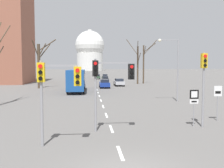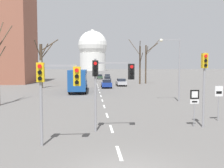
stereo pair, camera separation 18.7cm
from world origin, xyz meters
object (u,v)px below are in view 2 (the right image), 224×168
sedan_near_left (121,82)px  traffic_signal_near_right (204,75)px  traffic_signal_near_left (54,82)px  speed_limit_sign (219,97)px  traffic_signal_centre_tall (108,77)px  sedan_far_left (100,77)px  sedan_mid_centre (106,83)px  sedan_near_right (107,79)px  street_lamp_right (175,62)px  route_sign_post (194,101)px  city_bus (78,79)px  sedan_far_right (107,77)px

sedan_near_left → traffic_signal_near_right: bearing=-88.1°
traffic_signal_near_left → speed_limit_sign: bearing=23.7°
sedan_near_left → traffic_signal_near_left: bearing=-101.6°
traffic_signal_centre_tall → speed_limit_sign: bearing=15.5°
traffic_signal_near_right → traffic_signal_centre_tall: bearing=-175.4°
sedan_far_left → sedan_mid_centre: bearing=-89.8°
sedan_near_right → sedan_far_left: 16.62m
sedan_near_left → sedan_mid_centre: 5.65m
traffic_signal_near_right → traffic_signal_centre_tall: (-6.28, -0.50, -0.07)m
traffic_signal_near_right → street_lamp_right: 12.19m
street_lamp_right → sedan_far_left: 53.52m
route_sign_post → street_lamp_right: size_ratio=0.35×
route_sign_post → sedan_near_left: bearing=91.1°
traffic_signal_centre_tall → route_sign_post: traffic_signal_centre_tall is taller
street_lamp_right → sedan_near_left: street_lamp_right is taller
traffic_signal_centre_tall → sedan_far_left: (1.64, 65.42, -2.59)m
traffic_signal_centre_tall → city_bus: (-3.12, 24.92, -1.34)m
sedan_near_right → sedan_far_left: (-1.41, 16.56, 0.00)m
speed_limit_sign → sedan_mid_centre: 30.04m
traffic_signal_near_right → sedan_mid_centre: (-4.52, 31.10, -2.64)m
speed_limit_sign → sedan_far_left: 63.49m
city_bus → sedan_near_left: bearing=53.8°
traffic_signal_near_left → sedan_near_left: bearing=78.4°
traffic_signal_near_right → sedan_near_left: traffic_signal_near_right is taller
sedan_near_right → sedan_far_right: bearing=86.6°
route_sign_post → city_bus: city_bus is taller
traffic_signal_near_right → route_sign_post: 1.83m
traffic_signal_near_right → city_bus: bearing=111.1°
street_lamp_right → sedan_far_left: bearing=97.3°
speed_limit_sign → sedan_near_left: (-3.16, 33.87, -0.99)m
traffic_signal_near_left → sedan_near_right: bearing=83.4°
traffic_signal_near_right → city_bus: traffic_signal_near_right is taller
traffic_signal_near_right → street_lamp_right: size_ratio=0.70×
speed_limit_sign → traffic_signal_near_right: bearing=-137.8°
traffic_signal_centre_tall → sedan_mid_centre: bearing=86.8°
speed_limit_sign → street_lamp_right: (0.18, 10.17, 2.69)m
street_lamp_right → sedan_mid_centre: size_ratio=1.57×
sedan_near_right → city_bus: bearing=-104.5°
street_lamp_right → sedan_near_left: size_ratio=1.57×
route_sign_post → sedan_near_right: (-2.70, 48.15, -0.92)m
street_lamp_right → sedan_near_right: bearing=98.4°
traffic_signal_centre_tall → city_bus: traffic_signal_centre_tall is taller
sedan_near_right → sedan_far_left: size_ratio=0.89×
sedan_near_right → sedan_far_left: sedan_near_right is taller
sedan_near_left → sedan_far_right: bearing=92.5°
street_lamp_right → sedan_far_left: street_lamp_right is taller
street_lamp_right → sedan_near_left: 24.21m
street_lamp_right → sedan_mid_centre: bearing=109.2°
speed_limit_sign → sedan_far_left: (-6.61, 63.13, -0.99)m
traffic_signal_centre_tall → city_bus: bearing=97.1°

